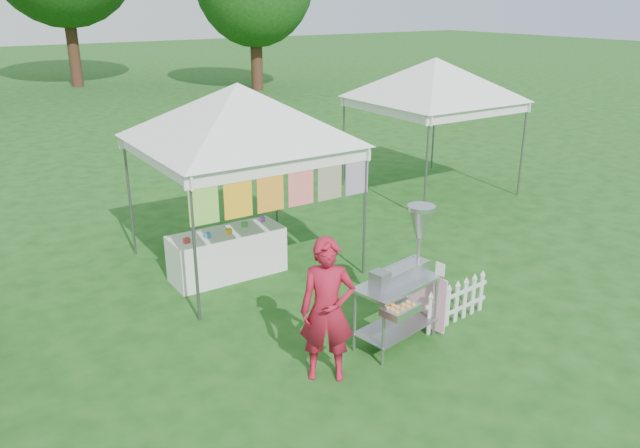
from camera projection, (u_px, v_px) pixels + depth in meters
ground at (372, 357)px, 7.77m from camera, size 120.00×120.00×0.00m
canopy_main at (237, 83)px, 9.49m from camera, size 4.24×4.24×3.45m
canopy_right at (436, 58)px, 13.51m from camera, size 4.24×4.24×3.45m
donut_cart at (408, 266)px, 7.86m from camera, size 1.28×1.07×1.76m
vendor at (327, 310)px, 7.10m from camera, size 0.76×0.70×1.74m
picket_fence at (456, 303)px, 8.52m from camera, size 1.26×0.15×0.56m
display_table at (227, 254)px, 9.94m from camera, size 1.80×0.70×0.75m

